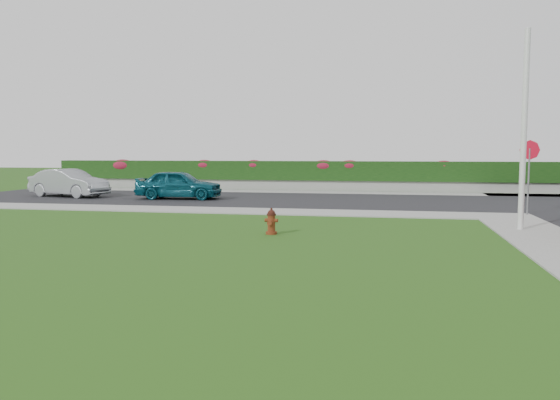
% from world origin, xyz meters
% --- Properties ---
extents(ground, '(120.00, 120.00, 0.00)m').
position_xyz_m(ground, '(0.00, 0.00, 0.00)').
color(ground, black).
rests_on(ground, ground).
extents(street_far, '(26.00, 8.00, 0.04)m').
position_xyz_m(street_far, '(-5.00, 14.00, 0.02)').
color(street_far, black).
rests_on(street_far, ground).
extents(sidewalk_far, '(24.00, 2.00, 0.04)m').
position_xyz_m(sidewalk_far, '(-6.00, 9.00, 0.02)').
color(sidewalk_far, gray).
rests_on(sidewalk_far, ground).
extents(curb_corner, '(2.00, 2.00, 0.04)m').
position_xyz_m(curb_corner, '(7.00, 9.00, 0.02)').
color(curb_corner, gray).
rests_on(curb_corner, ground).
extents(sidewalk_beyond, '(34.00, 2.00, 0.04)m').
position_xyz_m(sidewalk_beyond, '(-1.00, 19.00, 0.02)').
color(sidewalk_beyond, gray).
rests_on(sidewalk_beyond, ground).
extents(retaining_wall, '(34.00, 0.40, 0.60)m').
position_xyz_m(retaining_wall, '(-1.00, 20.50, 0.30)').
color(retaining_wall, gray).
rests_on(retaining_wall, ground).
extents(hedge, '(32.00, 0.90, 1.10)m').
position_xyz_m(hedge, '(-1.00, 20.60, 1.15)').
color(hedge, black).
rests_on(hedge, retaining_wall).
extents(fire_hydrant, '(0.37, 0.35, 0.71)m').
position_xyz_m(fire_hydrant, '(0.00, 3.62, 0.34)').
color(fire_hydrant, '#4B210B').
rests_on(fire_hydrant, ground).
extents(sedan_teal, '(4.07, 1.86, 1.35)m').
position_xyz_m(sedan_teal, '(-6.49, 13.31, 0.72)').
color(sedan_teal, '#0B4957').
rests_on(sedan_teal, street_far).
extents(sedan_silver, '(4.32, 2.35, 1.35)m').
position_xyz_m(sedan_silver, '(-12.28, 13.50, 0.72)').
color(sedan_silver, '#9B9EA2').
rests_on(sedan_silver, street_far).
extents(utility_pole, '(0.16, 0.16, 5.59)m').
position_xyz_m(utility_pole, '(6.75, 5.63, 2.79)').
color(utility_pole, silver).
rests_on(utility_pole, ground).
extents(stop_sign, '(0.72, 0.08, 2.65)m').
position_xyz_m(stop_sign, '(7.86, 9.63, 1.98)').
color(stop_sign, slate).
rests_on(stop_sign, ground).
extents(flower_clump_a, '(1.44, 0.93, 0.72)m').
position_xyz_m(flower_clump_a, '(-13.03, 20.50, 1.41)').
color(flower_clump_a, '#A51C3E').
rests_on(flower_clump_a, hedge).
extents(flower_clump_b, '(1.24, 0.80, 0.62)m').
position_xyz_m(flower_clump_b, '(-7.73, 20.50, 1.45)').
color(flower_clump_b, '#A51C3E').
rests_on(flower_clump_b, hedge).
extents(flower_clump_c, '(1.19, 0.76, 0.59)m').
position_xyz_m(flower_clump_c, '(-4.67, 20.50, 1.46)').
color(flower_clump_c, '#A51C3E').
rests_on(flower_clump_c, hedge).
extents(flower_clump_d, '(1.30, 0.83, 0.65)m').
position_xyz_m(flower_clump_d, '(-0.57, 20.50, 1.44)').
color(flower_clump_d, '#A51C3E').
rests_on(flower_clump_d, hedge).
extents(flower_clump_e, '(1.22, 0.78, 0.61)m').
position_xyz_m(flower_clump_e, '(0.90, 20.50, 1.46)').
color(flower_clump_e, '#A51C3E').
rests_on(flower_clump_e, hedge).
extents(flower_clump_f, '(1.10, 0.71, 0.55)m').
position_xyz_m(flower_clump_f, '(6.05, 20.50, 1.48)').
color(flower_clump_f, '#A51C3E').
rests_on(flower_clump_f, hedge).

